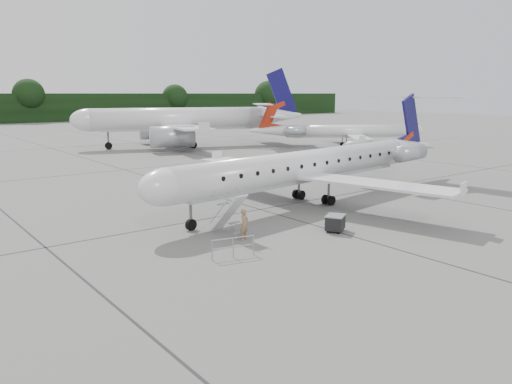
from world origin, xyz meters
TOP-DOWN VIEW (x-y plane):
  - ground at (0.00, 0.00)m, footprint 320.00×320.00m
  - main_regional_jet at (-1.73, 6.56)m, footprint 32.97×25.46m
  - airstair at (-10.73, 3.19)m, footprint 1.11×2.39m
  - passenger at (-10.58, 1.89)m, footprint 0.74×0.64m
  - safety_railing at (-12.85, -0.24)m, footprint 2.16×0.60m
  - baggage_cart at (-5.34, 0.01)m, footprint 1.52×1.44m
  - bg_narrowbody at (10.66, 47.27)m, footprint 38.62×32.90m
  - bg_regional_right at (31.32, 31.54)m, footprint 30.99×28.91m

SIDE VIEW (x-z plane):
  - ground at x=0.00m, z-range 0.00..0.00m
  - safety_railing at x=-12.85m, z-range 0.00..1.00m
  - baggage_cart at x=-5.34m, z-range 0.00..1.03m
  - passenger at x=-10.58m, z-range 0.00..1.73m
  - airstair at x=-10.73m, z-range 0.00..2.46m
  - bg_regional_right at x=31.32m, z-range 0.00..6.61m
  - main_regional_jet at x=-1.73m, z-range 0.00..7.85m
  - bg_narrowbody at x=10.66m, z-range 0.00..11.76m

